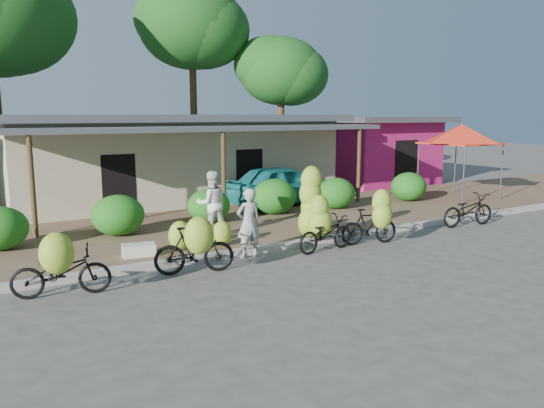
{
  "coord_description": "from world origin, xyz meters",
  "views": [
    {
      "loc": [
        -7.45,
        -8.97,
        3.34
      ],
      "look_at": [
        -0.8,
        1.86,
        1.2
      ],
      "focal_mm": 35.0,
      "sensor_mm": 36.0,
      "label": 1
    }
  ],
  "objects_px": {
    "tree_center_right": "(187,24)",
    "sack_near": "(187,236)",
    "bystander": "(212,203)",
    "teal_van": "(282,185)",
    "bike_left": "(195,247)",
    "sack_far": "(139,250)",
    "bike_center": "(318,218)",
    "bike_right": "(373,221)",
    "red_canopy": "(461,134)",
    "bike_far_right": "(468,210)",
    "bike_far_left": "(60,269)",
    "tree_near_right": "(277,69)",
    "vendor": "(249,223)"
  },
  "relations": [
    {
      "from": "bike_far_right",
      "to": "teal_van",
      "type": "relative_size",
      "value": 0.46
    },
    {
      "from": "tree_near_right",
      "to": "bystander",
      "type": "bearing_deg",
      "value": -129.24
    },
    {
      "from": "tree_near_right",
      "to": "bike_left",
      "type": "relative_size",
      "value": 4.13
    },
    {
      "from": "tree_center_right",
      "to": "bystander",
      "type": "distance_m",
      "value": 15.26
    },
    {
      "from": "tree_center_right",
      "to": "sack_near",
      "type": "height_order",
      "value": "tree_center_right"
    },
    {
      "from": "bike_far_right",
      "to": "vendor",
      "type": "xyz_separation_m",
      "value": [
        -7.4,
        0.34,
        0.33
      ]
    },
    {
      "from": "sack_near",
      "to": "vendor",
      "type": "height_order",
      "value": "vendor"
    },
    {
      "from": "bike_center",
      "to": "sack_far",
      "type": "distance_m",
      "value": 4.42
    },
    {
      "from": "bystander",
      "to": "sack_near",
      "type": "bearing_deg",
      "value": 31.76
    },
    {
      "from": "sack_far",
      "to": "vendor",
      "type": "xyz_separation_m",
      "value": [
        2.31,
        -1.07,
        0.57
      ]
    },
    {
      "from": "tree_center_right",
      "to": "teal_van",
      "type": "distance_m",
      "value": 11.87
    },
    {
      "from": "sack_near",
      "to": "bike_right",
      "type": "bearing_deg",
      "value": -30.77
    },
    {
      "from": "bike_left",
      "to": "sack_far",
      "type": "xyz_separation_m",
      "value": [
        -0.67,
        1.73,
        -0.36
      ]
    },
    {
      "from": "bike_left",
      "to": "sack_near",
      "type": "bearing_deg",
      "value": -4.65
    },
    {
      "from": "bike_left",
      "to": "teal_van",
      "type": "xyz_separation_m",
      "value": [
        5.95,
        5.95,
        0.23
      ]
    },
    {
      "from": "sack_near",
      "to": "bike_center",
      "type": "bearing_deg",
      "value": -36.06
    },
    {
      "from": "sack_near",
      "to": "bystander",
      "type": "bearing_deg",
      "value": 22.88
    },
    {
      "from": "bike_far_left",
      "to": "bystander",
      "type": "xyz_separation_m",
      "value": [
        4.35,
        2.78,
        0.43
      ]
    },
    {
      "from": "bike_far_left",
      "to": "bike_far_right",
      "type": "distance_m",
      "value": 11.71
    },
    {
      "from": "red_canopy",
      "to": "teal_van",
      "type": "relative_size",
      "value": 0.82
    },
    {
      "from": "bike_center",
      "to": "bike_right",
      "type": "height_order",
      "value": "bike_center"
    },
    {
      "from": "bike_far_left",
      "to": "bike_right",
      "type": "distance_m",
      "value": 7.58
    },
    {
      "from": "sack_near",
      "to": "bystander",
      "type": "xyz_separation_m",
      "value": [
        0.87,
        0.37,
        0.72
      ]
    },
    {
      "from": "bike_right",
      "to": "sack_near",
      "type": "xyz_separation_m",
      "value": [
        -4.09,
        2.44,
        -0.38
      ]
    },
    {
      "from": "teal_van",
      "to": "bike_far_right",
      "type": "bearing_deg",
      "value": -159.14
    },
    {
      "from": "tree_center_right",
      "to": "bike_right",
      "type": "relative_size",
      "value": 5.97
    },
    {
      "from": "teal_van",
      "to": "bike_center",
      "type": "bearing_deg",
      "value": 148.38
    },
    {
      "from": "bike_far_left",
      "to": "bystander",
      "type": "relative_size",
      "value": 1.07
    },
    {
      "from": "sack_near",
      "to": "teal_van",
      "type": "bearing_deg",
      "value": 34.6
    },
    {
      "from": "tree_near_right",
      "to": "red_canopy",
      "type": "height_order",
      "value": "tree_near_right"
    },
    {
      "from": "vendor",
      "to": "teal_van",
      "type": "bearing_deg",
      "value": -127.11
    },
    {
      "from": "teal_van",
      "to": "bike_left",
      "type": "bearing_deg",
      "value": 127.21
    },
    {
      "from": "tree_center_right",
      "to": "bike_left",
      "type": "height_order",
      "value": "tree_center_right"
    },
    {
      "from": "red_canopy",
      "to": "vendor",
      "type": "relative_size",
      "value": 2.11
    },
    {
      "from": "bike_far_right",
      "to": "sack_far",
      "type": "bearing_deg",
      "value": 88.39
    },
    {
      "from": "bike_right",
      "to": "sack_far",
      "type": "distance_m",
      "value": 5.86
    },
    {
      "from": "tree_center_right",
      "to": "bike_left",
      "type": "relative_size",
      "value": 5.55
    },
    {
      "from": "bike_right",
      "to": "bystander",
      "type": "height_order",
      "value": "bystander"
    },
    {
      "from": "red_canopy",
      "to": "sack_far",
      "type": "relative_size",
      "value": 4.67
    },
    {
      "from": "sack_far",
      "to": "teal_van",
      "type": "relative_size",
      "value": 0.18
    },
    {
      "from": "bike_center",
      "to": "teal_van",
      "type": "distance_m",
      "value": 6.02
    },
    {
      "from": "bike_far_left",
      "to": "sack_near",
      "type": "distance_m",
      "value": 4.25
    },
    {
      "from": "bike_left",
      "to": "sack_near",
      "type": "relative_size",
      "value": 2.08
    },
    {
      "from": "bike_right",
      "to": "bike_center",
      "type": "bearing_deg",
      "value": 85.36
    },
    {
      "from": "tree_near_right",
      "to": "sack_near",
      "type": "bearing_deg",
      "value": -130.95
    },
    {
      "from": "tree_near_right",
      "to": "bike_center",
      "type": "distance_m",
      "value": 15.63
    },
    {
      "from": "tree_near_right",
      "to": "bystander",
      "type": "height_order",
      "value": "tree_near_right"
    },
    {
      "from": "sack_far",
      "to": "teal_van",
      "type": "distance_m",
      "value": 7.88
    },
    {
      "from": "bike_center",
      "to": "bystander",
      "type": "distance_m",
      "value": 2.98
    },
    {
      "from": "bystander",
      "to": "teal_van",
      "type": "bearing_deg",
      "value": -134.45
    }
  ]
}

